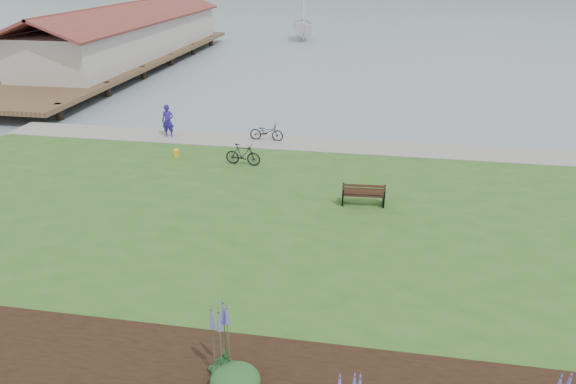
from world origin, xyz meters
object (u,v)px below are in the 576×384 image
at_px(person, 168,118).
at_px(sailboat, 303,40).
at_px(park_bench, 363,194).
at_px(bicycle_a, 266,132).

relative_size(person, sailboat, 0.07).
bearing_deg(park_bench, bicycle_a, 123.42).
bearing_deg(bicycle_a, park_bench, -141.24).
height_order(park_bench, person, person).
bearing_deg(sailboat, person, -103.92).
xyz_separation_m(person, sailboat, (1.44, 39.32, -1.40)).
bearing_deg(park_bench, person, 143.98).
bearing_deg(bicycle_a, person, 95.22).
height_order(person, sailboat, sailboat).
xyz_separation_m(park_bench, sailboat, (-8.80, 45.89, -0.88)).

